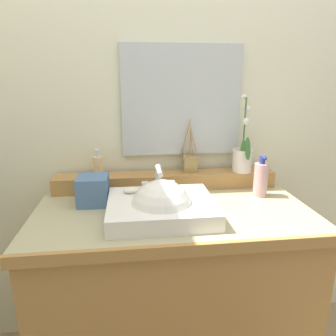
% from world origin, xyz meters
% --- Properties ---
extents(wall_back, '(2.88, 0.20, 2.58)m').
position_xyz_m(wall_back, '(0.00, 0.42, 1.29)').
color(wall_back, silver).
rests_on(wall_back, ground).
extents(vanity_cabinet, '(1.15, 0.64, 0.86)m').
position_xyz_m(vanity_cabinet, '(0.00, -0.00, 0.43)').
color(vanity_cabinet, '#A77941').
rests_on(vanity_cabinet, ground).
extents(back_ledge, '(1.08, 0.12, 0.08)m').
position_xyz_m(back_ledge, '(0.00, 0.24, 0.90)').
color(back_ledge, '#A77941').
rests_on(back_ledge, vanity_cabinet).
extents(sink_basin, '(0.42, 0.35, 0.27)m').
position_xyz_m(sink_basin, '(-0.06, -0.09, 0.89)').
color(sink_basin, white).
rests_on(sink_basin, vanity_cabinet).
extents(soap_bar, '(0.07, 0.04, 0.02)m').
position_xyz_m(soap_bar, '(-0.17, 0.02, 0.94)').
color(soap_bar, silver).
rests_on(soap_bar, sink_basin).
extents(potted_plant, '(0.10, 0.12, 0.38)m').
position_xyz_m(potted_plant, '(0.38, 0.23, 1.02)').
color(potted_plant, silver).
rests_on(potted_plant, back_ledge).
extents(soap_dispenser, '(0.05, 0.05, 0.13)m').
position_xyz_m(soap_dispenser, '(-0.33, 0.25, 0.99)').
color(soap_dispenser, '#E3BE8B').
rests_on(soap_dispenser, back_ledge).
extents(reed_diffuser, '(0.09, 0.08, 0.26)m').
position_xyz_m(reed_diffuser, '(0.12, 0.26, 0.98)').
color(reed_diffuser, olive).
rests_on(reed_diffuser, back_ledge).
extents(lotion_bottle, '(0.06, 0.07, 0.19)m').
position_xyz_m(lotion_bottle, '(0.42, 0.08, 0.94)').
color(lotion_bottle, '#C9999B').
rests_on(lotion_bottle, vanity_cabinet).
extents(tissue_box, '(0.13, 0.13, 0.12)m').
position_xyz_m(tissue_box, '(-0.33, 0.08, 0.92)').
color(tissue_box, '#496B9A').
rests_on(tissue_box, vanity_cabinet).
extents(mirror, '(0.58, 0.02, 0.53)m').
position_xyz_m(mirror, '(0.09, 0.31, 1.28)').
color(mirror, silver).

